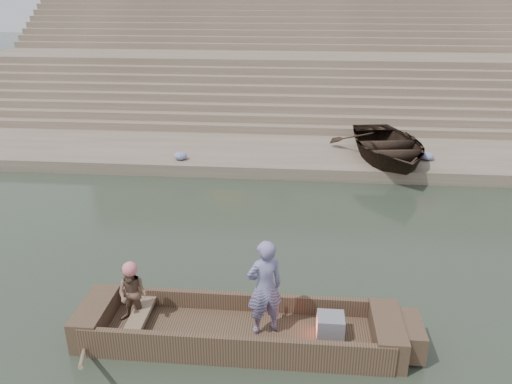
# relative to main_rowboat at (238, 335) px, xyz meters

# --- Properties ---
(ground) EXTENTS (120.00, 120.00, 0.00)m
(ground) POSITION_rel_main_rowboat_xyz_m (1.79, 1.94, -0.11)
(ground) COLOR #293326
(ground) RESTS_ON ground
(lower_landing) EXTENTS (32.00, 4.00, 0.40)m
(lower_landing) POSITION_rel_main_rowboat_xyz_m (1.79, 9.94, 0.09)
(lower_landing) COLOR gray
(lower_landing) RESTS_ON ground
(mid_landing) EXTENTS (32.00, 3.00, 2.80)m
(mid_landing) POSITION_rel_main_rowboat_xyz_m (1.79, 17.44, 1.29)
(mid_landing) COLOR gray
(mid_landing) RESTS_ON ground
(upper_landing) EXTENTS (32.00, 3.00, 5.20)m
(upper_landing) POSITION_rel_main_rowboat_xyz_m (1.79, 24.44, 2.49)
(upper_landing) COLOR gray
(upper_landing) RESTS_ON ground
(ghat_steps) EXTENTS (32.00, 11.00, 5.20)m
(ghat_steps) POSITION_rel_main_rowboat_xyz_m (1.79, 19.13, 1.69)
(ghat_steps) COLOR gray
(ghat_steps) RESTS_ON ground
(main_rowboat) EXTENTS (5.00, 1.30, 0.22)m
(main_rowboat) POSITION_rel_main_rowboat_xyz_m (0.00, 0.00, 0.00)
(main_rowboat) COLOR brown
(main_rowboat) RESTS_ON ground
(rowboat_trim) EXTENTS (6.04, 2.63, 1.81)m
(rowboat_trim) POSITION_rel_main_rowboat_xyz_m (0.21, -0.01, 0.20)
(rowboat_trim) COLOR brown
(rowboat_trim) RESTS_ON ground
(standing_man) EXTENTS (0.76, 0.65, 1.75)m
(standing_man) POSITION_rel_main_rowboat_xyz_m (0.46, 0.05, 0.99)
(standing_man) COLOR navy
(standing_man) RESTS_ON main_rowboat
(rowing_man) EXTENTS (0.61, 0.51, 1.14)m
(rowing_man) POSITION_rel_main_rowboat_xyz_m (-1.87, 0.10, 0.68)
(rowing_man) COLOR #277756
(rowing_man) RESTS_ON main_rowboat
(television) EXTENTS (0.46, 0.42, 0.40)m
(television) POSITION_rel_main_rowboat_xyz_m (1.58, 0.00, 0.31)
(television) COLOR slate
(television) RESTS_ON main_rowboat
(beached_rowboat) EXTENTS (3.95, 5.05, 0.95)m
(beached_rowboat) POSITION_rel_main_rowboat_xyz_m (3.90, 9.27, 0.77)
(beached_rowboat) COLOR #2D2116
(beached_rowboat) RESTS_ON lower_landing
(cloth_bundles) EXTENTS (15.36, 1.52, 0.26)m
(cloth_bundles) POSITION_rel_main_rowboat_xyz_m (6.48, 9.14, 0.42)
(cloth_bundles) COLOR #3F5999
(cloth_bundles) RESTS_ON lower_landing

